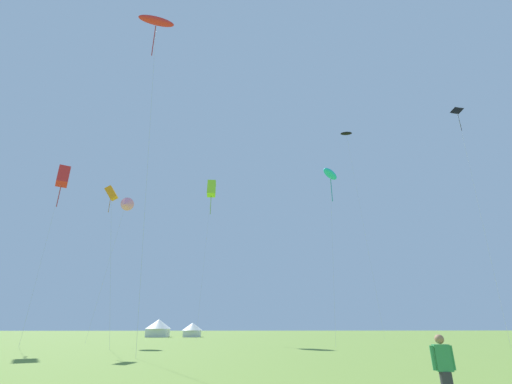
{
  "coord_description": "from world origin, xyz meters",
  "views": [
    {
      "loc": [
        -2.17,
        -3.35,
        1.9
      ],
      "look_at": [
        0.0,
        32.0,
        15.72
      ],
      "focal_mm": 24.31,
      "sensor_mm": 36.0,
      "label": 1
    }
  ],
  "objects_px": {
    "kite_lime_box": "(211,189)",
    "kite_orange_box": "(111,194)",
    "kite_red_box": "(63,176)",
    "kite_black_parafoil": "(346,134)",
    "festival_tent_left": "(192,329)",
    "kite_cyan_parafoil": "(330,174)",
    "person_spectator": "(445,374)",
    "kite_red_parafoil": "(156,21)",
    "kite_black_diamond": "(459,119)",
    "festival_tent_center": "(158,327)",
    "kite_pink_delta": "(126,204)"
  },
  "relations": [
    {
      "from": "kite_red_box",
      "to": "kite_lime_box",
      "type": "bearing_deg",
      "value": 36.95
    },
    {
      "from": "kite_red_box",
      "to": "kite_black_diamond",
      "type": "relative_size",
      "value": 0.74
    },
    {
      "from": "kite_black_parafoil",
      "to": "festival_tent_left",
      "type": "xyz_separation_m",
      "value": [
        -28.89,
        20.21,
        -34.44
      ]
    },
    {
      "from": "kite_red_box",
      "to": "kite_orange_box",
      "type": "height_order",
      "value": "kite_red_box"
    },
    {
      "from": "kite_orange_box",
      "to": "person_spectator",
      "type": "distance_m",
      "value": 35.77
    },
    {
      "from": "kite_lime_box",
      "to": "festival_tent_center",
      "type": "xyz_separation_m",
      "value": [
        -10.9,
        20.98,
        -22.05
      ]
    },
    {
      "from": "kite_red_parafoil",
      "to": "festival_tent_center",
      "type": "relative_size",
      "value": 5.93
    },
    {
      "from": "kite_cyan_parafoil",
      "to": "kite_lime_box",
      "type": "bearing_deg",
      "value": 135.46
    },
    {
      "from": "kite_lime_box",
      "to": "kite_pink_delta",
      "type": "xyz_separation_m",
      "value": [
        -12.32,
        -4.99,
        -4.81
      ]
    },
    {
      "from": "kite_black_parafoil",
      "to": "kite_lime_box",
      "type": "bearing_deg",
      "value": -178.24
    },
    {
      "from": "kite_pink_delta",
      "to": "kite_black_parafoil",
      "type": "relative_size",
      "value": 0.56
    },
    {
      "from": "kite_lime_box",
      "to": "kite_orange_box",
      "type": "relative_size",
      "value": 1.57
    },
    {
      "from": "kite_red_parafoil",
      "to": "kite_black_parafoil",
      "type": "xyz_separation_m",
      "value": [
        28.84,
        29.83,
        6.01
      ]
    },
    {
      "from": "kite_red_box",
      "to": "kite_pink_delta",
      "type": "bearing_deg",
      "value": 56.73
    },
    {
      "from": "festival_tent_center",
      "to": "kite_black_parafoil",
      "type": "bearing_deg",
      "value": -29.49
    },
    {
      "from": "festival_tent_left",
      "to": "festival_tent_center",
      "type": "bearing_deg",
      "value": 180.0
    },
    {
      "from": "kite_red_box",
      "to": "kite_lime_box",
      "type": "height_order",
      "value": "kite_lime_box"
    },
    {
      "from": "kite_black_diamond",
      "to": "person_spectator",
      "type": "height_order",
      "value": "kite_black_diamond"
    },
    {
      "from": "kite_cyan_parafoil",
      "to": "person_spectator",
      "type": "height_order",
      "value": "kite_cyan_parafoil"
    },
    {
      "from": "kite_red_box",
      "to": "kite_red_parafoil",
      "type": "relative_size",
      "value": 0.69
    },
    {
      "from": "kite_lime_box",
      "to": "festival_tent_center",
      "type": "distance_m",
      "value": 32.33
    },
    {
      "from": "kite_cyan_parafoil",
      "to": "kite_red_box",
      "type": "xyz_separation_m",
      "value": [
        -33.94,
        2.4,
        -0.17
      ]
    },
    {
      "from": "kite_red_box",
      "to": "festival_tent_left",
      "type": "bearing_deg",
      "value": 68.12
    },
    {
      "from": "kite_red_box",
      "to": "festival_tent_center",
      "type": "height_order",
      "value": "kite_red_box"
    },
    {
      "from": "kite_black_parafoil",
      "to": "festival_tent_center",
      "type": "height_order",
      "value": "kite_black_parafoil"
    },
    {
      "from": "kite_orange_box",
      "to": "kite_lime_box",
      "type": "bearing_deg",
      "value": 64.33
    },
    {
      "from": "kite_pink_delta",
      "to": "festival_tent_left",
      "type": "bearing_deg",
      "value": 72.32
    },
    {
      "from": "kite_cyan_parafoil",
      "to": "festival_tent_center",
      "type": "relative_size",
      "value": 3.99
    },
    {
      "from": "kite_cyan_parafoil",
      "to": "kite_pink_delta",
      "type": "xyz_separation_m",
      "value": [
        -28.4,
        10.84,
        -0.86
      ]
    },
    {
      "from": "kite_cyan_parafoil",
      "to": "kite_pink_delta",
      "type": "height_order",
      "value": "kite_cyan_parafoil"
    },
    {
      "from": "festival_tent_left",
      "to": "kite_pink_delta",
      "type": "bearing_deg",
      "value": -107.68
    },
    {
      "from": "kite_red_box",
      "to": "kite_pink_delta",
      "type": "relative_size",
      "value": 1.04
    },
    {
      "from": "kite_red_box",
      "to": "kite_orange_box",
      "type": "relative_size",
      "value": 1.31
    },
    {
      "from": "kite_black_diamond",
      "to": "kite_cyan_parafoil",
      "type": "bearing_deg",
      "value": 169.05
    },
    {
      "from": "kite_red_parafoil",
      "to": "kite_red_box",
      "type": "bearing_deg",
      "value": 131.57
    },
    {
      "from": "kite_red_parafoil",
      "to": "person_spectator",
      "type": "bearing_deg",
      "value": -52.01
    },
    {
      "from": "kite_pink_delta",
      "to": "kite_orange_box",
      "type": "bearing_deg",
      "value": -78.06
    },
    {
      "from": "kite_black_diamond",
      "to": "person_spectator",
      "type": "relative_size",
      "value": 16.66
    },
    {
      "from": "kite_red_box",
      "to": "person_spectator",
      "type": "height_order",
      "value": "kite_red_box"
    },
    {
      "from": "kite_pink_delta",
      "to": "festival_tent_left",
      "type": "distance_m",
      "value": 32.45
    },
    {
      "from": "festival_tent_left",
      "to": "kite_cyan_parafoil",
      "type": "bearing_deg",
      "value": -61.33
    },
    {
      "from": "festival_tent_center",
      "to": "kite_pink_delta",
      "type": "bearing_deg",
      "value": -93.14
    },
    {
      "from": "festival_tent_left",
      "to": "kite_orange_box",
      "type": "bearing_deg",
      "value": -97.42
    },
    {
      "from": "kite_red_box",
      "to": "kite_black_parafoil",
      "type": "height_order",
      "value": "kite_black_parafoil"
    },
    {
      "from": "festival_tent_center",
      "to": "kite_red_parafoil",
      "type": "bearing_deg",
      "value": -82.14
    },
    {
      "from": "kite_red_parafoil",
      "to": "kite_black_parafoil",
      "type": "relative_size",
      "value": 0.84
    },
    {
      "from": "kite_red_parafoil",
      "to": "kite_cyan_parafoil",
      "type": "bearing_deg",
      "value": 33.4
    },
    {
      "from": "kite_cyan_parafoil",
      "to": "kite_black_diamond",
      "type": "bearing_deg",
      "value": -10.95
    },
    {
      "from": "kite_lime_box",
      "to": "kite_black_diamond",
      "type": "bearing_deg",
      "value": -30.32
    },
    {
      "from": "kite_lime_box",
      "to": "person_spectator",
      "type": "bearing_deg",
      "value": -78.53
    }
  ]
}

